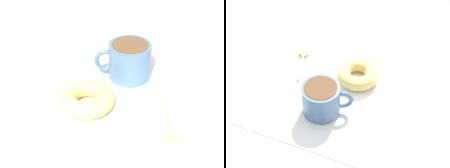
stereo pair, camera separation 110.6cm
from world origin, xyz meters
TOP-DOWN VIEW (x-y plane):
  - ground_plane at (0.00, 0.00)cm, footprint 120.00×120.00cm
  - napkin at (1.59, 1.73)cm, footprint 33.62×33.62cm
  - coffee_cup at (7.90, 0.70)cm, footprint 7.80×10.26cm
  - donut at (-3.23, 4.56)cm, footprint 9.36×9.36cm
  - spoon at (-5.80, -9.97)cm, footprint 11.35×4.62cm

SIDE VIEW (x-z plane):
  - ground_plane at x=0.00cm, z-range -2.00..0.00cm
  - napkin at x=1.59cm, z-range 0.00..0.30cm
  - spoon at x=-5.80cm, z-range 0.26..1.16cm
  - donut at x=-3.23cm, z-range 0.30..3.37cm
  - coffee_cup at x=7.90cm, z-range 0.43..7.13cm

